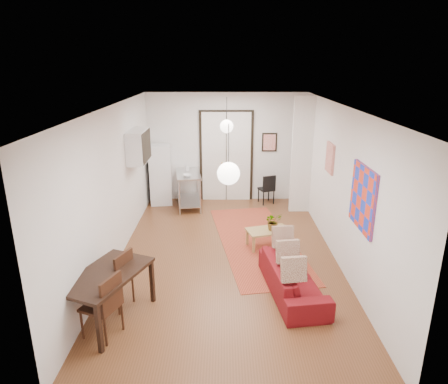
{
  "coord_description": "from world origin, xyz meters",
  "views": [
    {
      "loc": [
        -0.06,
        -7.04,
        3.64
      ],
      "look_at": [
        -0.06,
        0.28,
        1.25
      ],
      "focal_mm": 32.0,
      "sensor_mm": 36.0,
      "label": 1
    }
  ],
  "objects_px": {
    "dining_chair_near": "(115,271)",
    "dining_table": "(107,279)",
    "black_side_chair": "(266,186)",
    "coffee_table": "(268,232)",
    "fridge": "(160,175)",
    "sofa": "(292,278)",
    "dining_chair_far": "(102,296)",
    "kitchen_counter": "(189,185)"
  },
  "relations": [
    {
      "from": "dining_chair_near",
      "to": "dining_table",
      "type": "bearing_deg",
      "value": 22.23
    },
    {
      "from": "black_side_chair",
      "to": "dining_table",
      "type": "bearing_deg",
      "value": 40.88
    },
    {
      "from": "coffee_table",
      "to": "fridge",
      "type": "xyz_separation_m",
      "value": [
        -2.59,
        2.68,
        0.46
      ]
    },
    {
      "from": "fridge",
      "to": "sofa",
      "type": "bearing_deg",
      "value": -65.48
    },
    {
      "from": "coffee_table",
      "to": "dining_chair_near",
      "type": "height_order",
      "value": "dining_chair_near"
    },
    {
      "from": "sofa",
      "to": "dining_chair_far",
      "type": "bearing_deg",
      "value": 100.99
    },
    {
      "from": "dining_table",
      "to": "dining_chair_far",
      "type": "distance_m",
      "value": 0.29
    },
    {
      "from": "fridge",
      "to": "dining_table",
      "type": "height_order",
      "value": "fridge"
    },
    {
      "from": "dining_table",
      "to": "coffee_table",
      "type": "bearing_deg",
      "value": 43.36
    },
    {
      "from": "black_side_chair",
      "to": "dining_chair_far",
      "type": "bearing_deg",
      "value": 42.02
    },
    {
      "from": "kitchen_counter",
      "to": "dining_chair_near",
      "type": "distance_m",
      "value": 4.45
    },
    {
      "from": "dining_table",
      "to": "dining_chair_far",
      "type": "height_order",
      "value": "dining_chair_far"
    },
    {
      "from": "coffee_table",
      "to": "kitchen_counter",
      "type": "relative_size",
      "value": 0.75
    },
    {
      "from": "kitchen_counter",
      "to": "black_side_chair",
      "type": "distance_m",
      "value": 2.09
    },
    {
      "from": "sofa",
      "to": "black_side_chair",
      "type": "distance_m",
      "value": 4.49
    },
    {
      "from": "sofa",
      "to": "kitchen_counter",
      "type": "distance_m",
      "value": 4.61
    },
    {
      "from": "dining_table",
      "to": "dining_chair_near",
      "type": "height_order",
      "value": "dining_chair_near"
    },
    {
      "from": "sofa",
      "to": "dining_chair_near",
      "type": "relative_size",
      "value": 1.95
    },
    {
      "from": "coffee_table",
      "to": "kitchen_counter",
      "type": "bearing_deg",
      "value": 127.39
    },
    {
      "from": "coffee_table",
      "to": "fridge",
      "type": "distance_m",
      "value": 3.76
    },
    {
      "from": "sofa",
      "to": "dining_chair_far",
      "type": "relative_size",
      "value": 1.95
    },
    {
      "from": "sofa",
      "to": "black_side_chair",
      "type": "height_order",
      "value": "black_side_chair"
    },
    {
      "from": "sofa",
      "to": "dining_chair_far",
      "type": "height_order",
      "value": "dining_chair_far"
    },
    {
      "from": "sofa",
      "to": "fridge",
      "type": "relative_size",
      "value": 1.16
    },
    {
      "from": "black_side_chair",
      "to": "dining_chair_near",
      "type": "bearing_deg",
      "value": 38.69
    },
    {
      "from": "coffee_table",
      "to": "sofa",
      "type": "bearing_deg",
      "value": -82.6
    },
    {
      "from": "coffee_table",
      "to": "dining_chair_far",
      "type": "xyz_separation_m",
      "value": [
        -2.59,
        -2.7,
        0.22
      ]
    },
    {
      "from": "dining_table",
      "to": "dining_chair_near",
      "type": "bearing_deg",
      "value": 90.0
    },
    {
      "from": "kitchen_counter",
      "to": "dining_chair_far",
      "type": "relative_size",
      "value": 1.35
    },
    {
      "from": "coffee_table",
      "to": "dining_table",
      "type": "distance_m",
      "value": 3.58
    },
    {
      "from": "fridge",
      "to": "coffee_table",
      "type": "bearing_deg",
      "value": -54.01
    },
    {
      "from": "kitchen_counter",
      "to": "fridge",
      "type": "height_order",
      "value": "fridge"
    },
    {
      "from": "sofa",
      "to": "dining_table",
      "type": "bearing_deg",
      "value": 96.21
    },
    {
      "from": "sofa",
      "to": "dining_chair_near",
      "type": "height_order",
      "value": "dining_chair_near"
    },
    {
      "from": "fridge",
      "to": "kitchen_counter",
      "type": "bearing_deg",
      "value": -29.36
    },
    {
      "from": "dining_table",
      "to": "dining_chair_near",
      "type": "distance_m",
      "value": 0.46
    },
    {
      "from": "dining_chair_near",
      "to": "sofa",
      "type": "bearing_deg",
      "value": 117.68
    },
    {
      "from": "sofa",
      "to": "dining_chair_far",
      "type": "xyz_separation_m",
      "value": [
        -2.81,
        -0.97,
        0.28
      ]
    },
    {
      "from": "fridge",
      "to": "dining_chair_far",
      "type": "distance_m",
      "value": 5.39
    },
    {
      "from": "dining_table",
      "to": "black_side_chair",
      "type": "distance_m",
      "value": 5.92
    },
    {
      "from": "kitchen_counter",
      "to": "black_side_chair",
      "type": "height_order",
      "value": "kitchen_counter"
    },
    {
      "from": "kitchen_counter",
      "to": "dining_table",
      "type": "relative_size",
      "value": 0.81
    }
  ]
}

